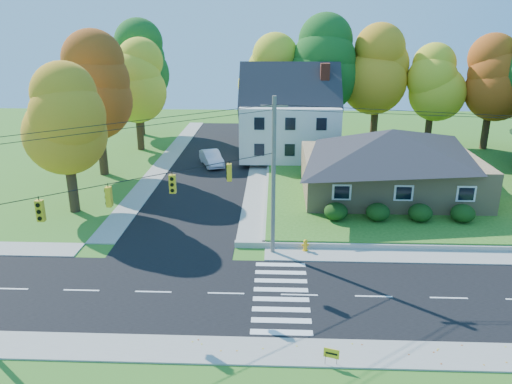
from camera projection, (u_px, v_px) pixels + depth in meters
ground at (299, 295)px, 27.03m from camera, size 120.00×120.00×0.00m
road_main at (299, 295)px, 27.02m from camera, size 90.00×8.00×0.02m
road_cross at (212, 164)px, 51.91m from camera, size 8.00×44.00×0.02m
sidewalk_north at (296, 254)px, 31.74m from camera, size 90.00×2.00×0.08m
sidewalk_south at (304, 352)px, 22.29m from camera, size 90.00×2.00×0.08m
lawn at (430, 179)px, 46.30m from camera, size 30.00×30.00×0.50m
ranch_house at (390, 161)px, 40.79m from camera, size 14.60×10.60×5.40m
colonial_house at (290, 117)px, 52.01m from camera, size 10.40×8.40×9.60m
hedge_row at (399, 212)px, 35.64m from camera, size 10.70×1.70×1.27m
traffic_infrastructure at (298, 197)px, 26.65m from camera, size 38.10×10.66×10.00m
tree_lot_0 at (271, 75)px, 56.56m from camera, size 6.72×6.72×12.51m
tree_lot_1 at (326, 64)px, 54.96m from camera, size 7.84×7.84×14.60m
tree_lot_2 at (378, 70)px, 55.89m from camera, size 7.28×7.28×13.56m
tree_lot_3 at (434, 83)px, 55.14m from camera, size 6.16×6.16×11.47m
tree_lot_4 at (493, 78)px, 53.75m from camera, size 6.72×6.72×12.51m
tree_west_0 at (64, 121)px, 36.71m from camera, size 6.16×6.16×11.47m
tree_west_1 at (96, 86)px, 45.78m from camera, size 7.28×7.28×13.56m
tree_west_2 at (136, 81)px, 55.40m from camera, size 6.72×6.72×12.51m
tree_west_3 at (137, 63)px, 62.62m from camera, size 7.84×7.84×14.60m
white_car at (212, 158)px, 51.13m from camera, size 3.18×4.95×1.54m
fire_hydrant at (305, 246)px, 32.04m from camera, size 0.49×0.38×0.85m
yard_sign at (331, 354)px, 21.30m from camera, size 0.66×0.23×0.85m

